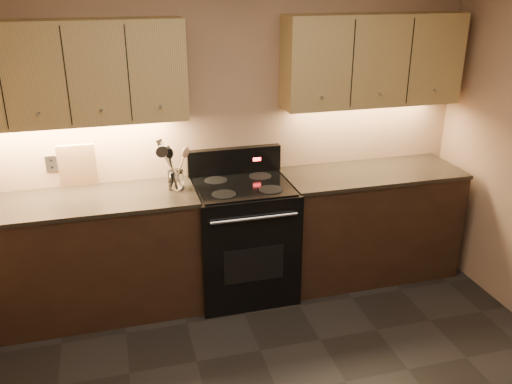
{
  "coord_description": "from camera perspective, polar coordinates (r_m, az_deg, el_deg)",
  "views": [
    {
      "loc": [
        -0.84,
        -2.07,
        2.42
      ],
      "look_at": [
        0.12,
        1.45,
        0.95
      ],
      "focal_mm": 38.0,
      "sensor_mm": 36.0,
      "label": 1
    }
  ],
  "objects": [
    {
      "name": "wooden_spoon",
      "position": [
        4.03,
        -8.83,
        2.53
      ],
      "size": [
        0.18,
        0.1,
        0.31
      ],
      "primitive_type": null,
      "rotation": [
        -0.06,
        0.41,
        0.13
      ],
      "color": "tan",
      "rests_on": "utensil_crock"
    },
    {
      "name": "counter_left",
      "position": [
        4.25,
        -17.14,
        -6.53
      ],
      "size": [
        1.62,
        0.62,
        0.93
      ],
      "color": "black",
      "rests_on": "ground"
    },
    {
      "name": "cutting_board",
      "position": [
        4.25,
        -18.27,
        2.65
      ],
      "size": [
        0.28,
        0.09,
        0.34
      ],
      "primitive_type": "cube",
      "rotation": [
        0.2,
        0.0,
        -0.02
      ],
      "color": "tan",
      "rests_on": "counter_left"
    },
    {
      "name": "upper_cab_right",
      "position": [
        4.45,
        12.2,
        13.4
      ],
      "size": [
        1.44,
        0.3,
        0.7
      ],
      "primitive_type": "cube",
      "color": "tan",
      "rests_on": "wall_back"
    },
    {
      "name": "stove",
      "position": [
        4.32,
        -1.36,
        -4.81
      ],
      "size": [
        0.76,
        0.68,
        1.14
      ],
      "color": "black",
      "rests_on": "ground"
    },
    {
      "name": "wall_back",
      "position": [
        4.3,
        -3.53,
        6.76
      ],
      "size": [
        4.0,
        0.04,
        2.6
      ],
      "primitive_type": "cube",
      "color": "tan",
      "rests_on": "ground"
    },
    {
      "name": "outlet_plate",
      "position": [
        4.29,
        -20.71,
        2.8
      ],
      "size": [
        0.08,
        0.01,
        0.12
      ],
      "primitive_type": "cube",
      "color": "#B2B5BA",
      "rests_on": "wall_back"
    },
    {
      "name": "upper_cab_left",
      "position": [
        3.98,
        -19.27,
        11.74
      ],
      "size": [
        1.6,
        0.3,
        0.7
      ],
      "primitive_type": "cube",
      "color": "tan",
      "rests_on": "wall_back"
    },
    {
      "name": "black_turner",
      "position": [
        4.02,
        -8.46,
        2.64
      ],
      "size": [
        0.15,
        0.15,
        0.34
      ],
      "primitive_type": null,
      "rotation": [
        -0.2,
        -0.11,
        0.29
      ],
      "color": "black",
      "rests_on": "utensil_crock"
    },
    {
      "name": "steel_skimmer",
      "position": [
        4.03,
        -7.94,
        2.85
      ],
      "size": [
        0.23,
        0.13,
        0.36
      ],
      "primitive_type": null,
      "rotation": [
        0.07,
        -0.43,
        0.06
      ],
      "color": "silver",
      "rests_on": "utensil_crock"
    },
    {
      "name": "counter_right",
      "position": [
        4.7,
        11.73,
        -3.18
      ],
      "size": [
        1.46,
        0.62,
        0.93
      ],
      "color": "black",
      "rests_on": "ground"
    },
    {
      "name": "steel_spatula",
      "position": [
        4.04,
        -8.11,
        3.28
      ],
      "size": [
        0.24,
        0.14,
        0.41
      ],
      "primitive_type": null,
      "rotation": [
        0.04,
        -0.36,
        -0.34
      ],
      "color": "silver",
      "rests_on": "utensil_crock"
    },
    {
      "name": "black_spoon",
      "position": [
        4.07,
        -8.73,
        2.71
      ],
      "size": [
        0.09,
        0.11,
        0.32
      ],
      "primitive_type": null,
      "rotation": [
        0.18,
        -0.1,
        -0.01
      ],
      "color": "black",
      "rests_on": "utensil_crock"
    },
    {
      "name": "utensil_crock",
      "position": [
        4.08,
        -8.43,
        1.2
      ],
      "size": [
        0.13,
        0.13,
        0.14
      ],
      "color": "white",
      "rests_on": "counter_left"
    }
  ]
}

